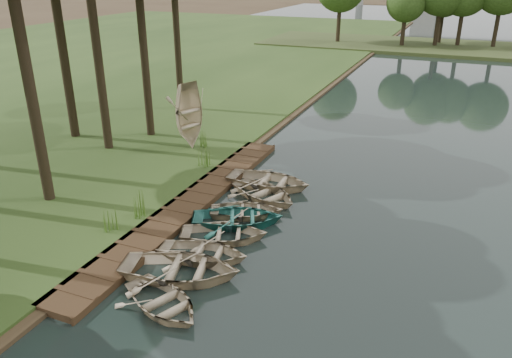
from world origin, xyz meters
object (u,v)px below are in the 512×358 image
at_px(boardwalk, 190,204).
at_px(rowboat_1, 180,267).
at_px(stored_rowboat, 191,142).
at_px(rowboat_2, 203,251).
at_px(rowboat_0, 162,300).

xyz_separation_m(boardwalk, rowboat_1, (2.36, -4.74, 0.31)).
height_order(boardwalk, stored_rowboat, stored_rowboat).
bearing_deg(rowboat_2, rowboat_0, 173.25).
bearing_deg(boardwalk, rowboat_2, -54.32).
distance_m(boardwalk, rowboat_1, 5.30).
distance_m(rowboat_1, stored_rowboat, 11.91).
xyz_separation_m(rowboat_0, rowboat_2, (-0.20, 2.86, 0.02)).
xyz_separation_m(boardwalk, rowboat_0, (2.70, -6.35, 0.21)).
distance_m(rowboat_2, stored_rowboat, 10.90).
height_order(rowboat_0, stored_rowboat, stored_rowboat).
bearing_deg(boardwalk, stored_rowboat, 119.37).
relative_size(boardwalk, rowboat_0, 5.31).
bearing_deg(boardwalk, rowboat_0, -66.96).
bearing_deg(stored_rowboat, rowboat_2, -129.59).
bearing_deg(rowboat_0, stored_rowboat, 50.01).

